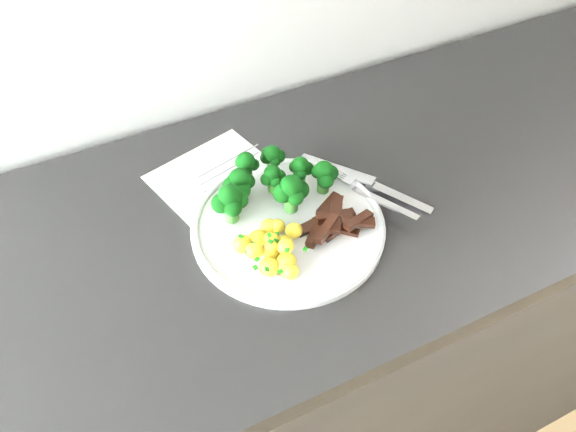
{
  "coord_description": "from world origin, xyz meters",
  "views": [
    {
      "loc": [
        -0.33,
        1.11,
        1.59
      ],
      "look_at": [
        -0.06,
        1.65,
        0.92
      ],
      "focal_mm": 36.49,
      "sensor_mm": 36.0,
      "label": 1
    }
  ],
  "objects": [
    {
      "name": "beef_strips",
      "position": [
        -0.0,
        1.62,
        0.92
      ],
      "size": [
        0.12,
        0.1,
        0.03
      ],
      "color": "black",
      "rests_on": "plate"
    },
    {
      "name": "knife",
      "position": [
        0.11,
        1.65,
        0.9
      ],
      "size": [
        0.15,
        0.21,
        0.03
      ],
      "color": "silver",
      "rests_on": "plate"
    },
    {
      "name": "counter",
      "position": [
        0.05,
        1.67,
        0.45
      ],
      "size": [
        2.38,
        0.6,
        0.89
      ],
      "color": "black",
      "rests_on": "ground"
    },
    {
      "name": "potatoes",
      "position": [
        -0.11,
        1.61,
        0.92
      ],
      "size": [
        0.11,
        0.12,
        0.04
      ],
      "color": "yellow",
      "rests_on": "plate"
    },
    {
      "name": "plate",
      "position": [
        -0.06,
        1.65,
        0.9
      ],
      "size": [
        0.3,
        0.3,
        0.02
      ],
      "color": "white",
      "rests_on": "counter"
    },
    {
      "name": "recipe_paper",
      "position": [
        -0.11,
        1.76,
        0.9
      ],
      "size": [
        0.26,
        0.32,
        0.0
      ],
      "color": "white",
      "rests_on": "counter"
    },
    {
      "name": "broccoli",
      "position": [
        -0.07,
        1.71,
        0.95
      ],
      "size": [
        0.21,
        0.13,
        0.07
      ],
      "color": "#336F27",
      "rests_on": "plate"
    },
    {
      "name": "fork",
      "position": [
        0.08,
        1.64,
        0.91
      ],
      "size": [
        0.08,
        0.18,
        0.02
      ],
      "color": "silver",
      "rests_on": "plate"
    }
  ]
}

